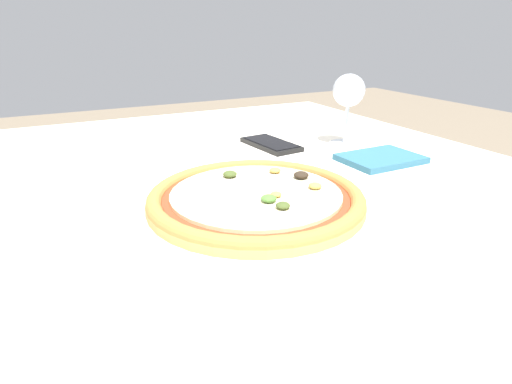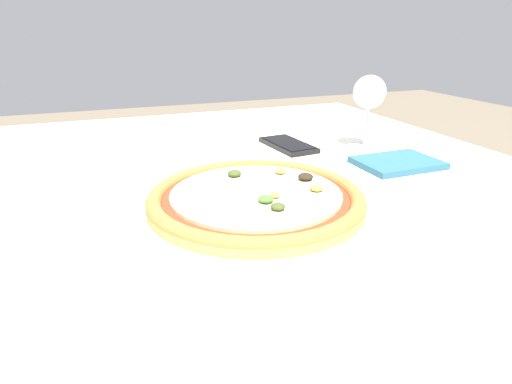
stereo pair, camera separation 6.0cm
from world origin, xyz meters
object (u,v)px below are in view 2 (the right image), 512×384
Objects in this scene: pizza_plate at (256,201)px; wine_glass_far_left at (369,95)px; cell_phone at (288,145)px; dining_table at (135,231)px.

pizza_plate is 0.43m from wine_glass_far_left.
wine_glass_far_left reaches higher than cell_phone.
dining_table is 9.71× the size of wine_glass_far_left.
dining_table is 0.39m from cell_phone.
wine_glass_far_left is (0.34, 0.24, 0.09)m from pizza_plate.
wine_glass_far_left is 1.01× the size of cell_phone.
pizza_plate is at bearing -42.12° from dining_table.
wine_glass_far_left is at bearing 10.33° from dining_table.
dining_table is 0.54m from wine_glass_far_left.
wine_glass_far_left is at bearing -20.08° from cell_phone.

